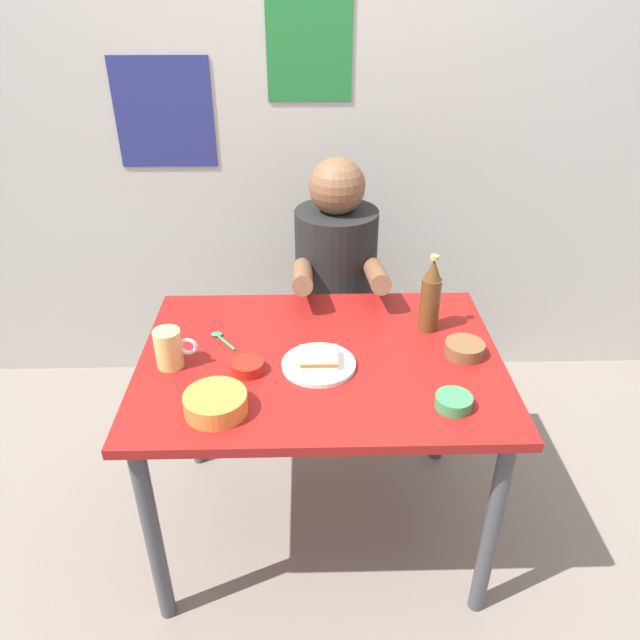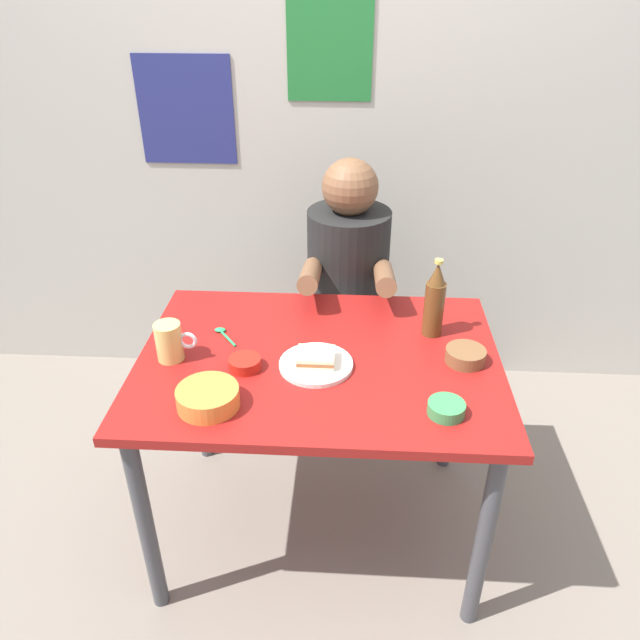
{
  "view_description": "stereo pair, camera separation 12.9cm",
  "coord_description": "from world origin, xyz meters",
  "px_view_note": "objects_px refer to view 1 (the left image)",
  "views": [
    {
      "loc": [
        -0.04,
        -1.52,
        1.78
      ],
      "look_at": [
        0.0,
        0.05,
        0.84
      ],
      "focal_mm": 33.85,
      "sensor_mm": 36.0,
      "label": 1
    },
    {
      "loc": [
        0.09,
        -1.52,
        1.78
      ],
      "look_at": [
        0.0,
        0.05,
        0.84
      ],
      "focal_mm": 33.85,
      "sensor_mm": 36.0,
      "label": 2
    }
  ],
  "objects_px": {
    "stool": "(335,349)",
    "beer_mug": "(169,348)",
    "person_seated": "(336,262)",
    "beer_bottle": "(431,297)",
    "dining_table": "(320,381)",
    "sambal_bowl_red": "(247,366)",
    "plate_orange": "(319,365)",
    "sandwich": "(319,358)"
  },
  "relations": [
    {
      "from": "beer_mug",
      "to": "sandwich",
      "type": "bearing_deg",
      "value": -2.25
    },
    {
      "from": "sandwich",
      "to": "beer_mug",
      "type": "distance_m",
      "value": 0.44
    },
    {
      "from": "sandwich",
      "to": "beer_bottle",
      "type": "height_order",
      "value": "beer_bottle"
    },
    {
      "from": "beer_bottle",
      "to": "dining_table",
      "type": "bearing_deg",
      "value": -156.37
    },
    {
      "from": "beer_mug",
      "to": "sambal_bowl_red",
      "type": "height_order",
      "value": "beer_mug"
    },
    {
      "from": "beer_bottle",
      "to": "person_seated",
      "type": "bearing_deg",
      "value": 120.92
    },
    {
      "from": "plate_orange",
      "to": "beer_bottle",
      "type": "height_order",
      "value": "beer_bottle"
    },
    {
      "from": "person_seated",
      "to": "beer_mug",
      "type": "height_order",
      "value": "person_seated"
    },
    {
      "from": "sandwich",
      "to": "sambal_bowl_red",
      "type": "xyz_separation_m",
      "value": [
        -0.21,
        -0.02,
        -0.01
      ]
    },
    {
      "from": "person_seated",
      "to": "beer_mug",
      "type": "distance_m",
      "value": 0.84
    },
    {
      "from": "stool",
      "to": "person_seated",
      "type": "distance_m",
      "value": 0.42
    },
    {
      "from": "dining_table",
      "to": "stool",
      "type": "xyz_separation_m",
      "value": [
        0.08,
        0.63,
        -0.3
      ]
    },
    {
      "from": "stool",
      "to": "plate_orange",
      "type": "bearing_deg",
      "value": -96.92
    },
    {
      "from": "person_seated",
      "to": "beer_bottle",
      "type": "relative_size",
      "value": 2.75
    },
    {
      "from": "sandwich",
      "to": "sambal_bowl_red",
      "type": "distance_m",
      "value": 0.21
    },
    {
      "from": "sambal_bowl_red",
      "to": "dining_table",
      "type": "bearing_deg",
      "value": 18.59
    },
    {
      "from": "dining_table",
      "to": "sandwich",
      "type": "xyz_separation_m",
      "value": [
        -0.01,
        -0.05,
        0.13
      ]
    },
    {
      "from": "beer_mug",
      "to": "person_seated",
      "type": "bearing_deg",
      "value": 51.45
    },
    {
      "from": "plate_orange",
      "to": "beer_mug",
      "type": "relative_size",
      "value": 1.75
    },
    {
      "from": "stool",
      "to": "person_seated",
      "type": "height_order",
      "value": "person_seated"
    },
    {
      "from": "stool",
      "to": "sambal_bowl_red",
      "type": "distance_m",
      "value": 0.86
    },
    {
      "from": "stool",
      "to": "beer_mug",
      "type": "xyz_separation_m",
      "value": [
        -0.52,
        -0.66,
        0.45
      ]
    },
    {
      "from": "beer_mug",
      "to": "sambal_bowl_red",
      "type": "relative_size",
      "value": 1.31
    },
    {
      "from": "beer_bottle",
      "to": "sambal_bowl_red",
      "type": "distance_m",
      "value": 0.62
    },
    {
      "from": "person_seated",
      "to": "sambal_bowl_red",
      "type": "bearing_deg",
      "value": -112.91
    },
    {
      "from": "stool",
      "to": "beer_mug",
      "type": "height_order",
      "value": "beer_mug"
    },
    {
      "from": "dining_table",
      "to": "beer_bottle",
      "type": "relative_size",
      "value": 4.2
    },
    {
      "from": "stool",
      "to": "person_seated",
      "type": "relative_size",
      "value": 0.63
    },
    {
      "from": "person_seated",
      "to": "plate_orange",
      "type": "bearing_deg",
      "value": -97.04
    },
    {
      "from": "sambal_bowl_red",
      "to": "plate_orange",
      "type": "bearing_deg",
      "value": 5.53
    },
    {
      "from": "plate_orange",
      "to": "sambal_bowl_red",
      "type": "relative_size",
      "value": 2.29
    },
    {
      "from": "stool",
      "to": "sambal_bowl_red",
      "type": "xyz_separation_m",
      "value": [
        -0.29,
        -0.7,
        0.41
      ]
    },
    {
      "from": "person_seated",
      "to": "sambal_bowl_red",
      "type": "height_order",
      "value": "person_seated"
    },
    {
      "from": "plate_orange",
      "to": "stool",
      "type": "bearing_deg",
      "value": 83.08
    },
    {
      "from": "dining_table",
      "to": "beer_bottle",
      "type": "distance_m",
      "value": 0.44
    },
    {
      "from": "plate_orange",
      "to": "beer_mug",
      "type": "distance_m",
      "value": 0.44
    },
    {
      "from": "stool",
      "to": "dining_table",
      "type": "bearing_deg",
      "value": -96.95
    },
    {
      "from": "stool",
      "to": "beer_bottle",
      "type": "bearing_deg",
      "value": -59.69
    },
    {
      "from": "person_seated",
      "to": "beer_bottle",
      "type": "bearing_deg",
      "value": -59.08
    },
    {
      "from": "person_seated",
      "to": "sandwich",
      "type": "height_order",
      "value": "person_seated"
    },
    {
      "from": "dining_table",
      "to": "beer_bottle",
      "type": "height_order",
      "value": "beer_bottle"
    },
    {
      "from": "person_seated",
      "to": "beer_bottle",
      "type": "distance_m",
      "value": 0.55
    }
  ]
}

